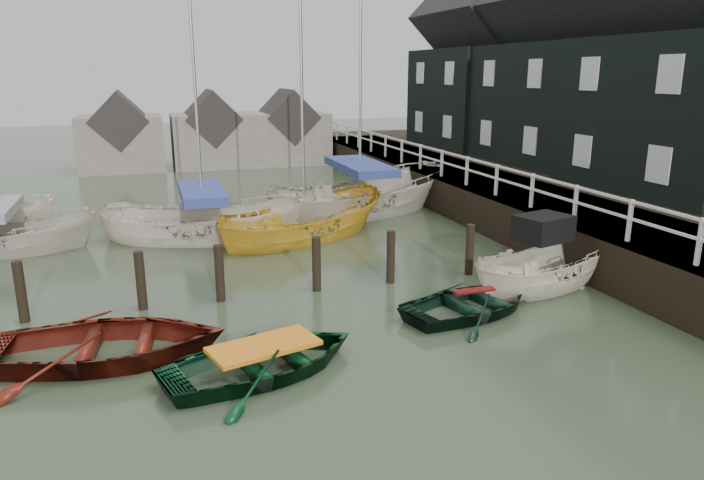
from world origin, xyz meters
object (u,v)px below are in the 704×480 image
object	(u,v)px
rowboat_red	(105,359)
rowboat_green	(265,373)
sailboat_d	(360,212)
sailboat_b	(204,236)
rowboat_dkgreen	(473,312)
sailboat_a	(0,250)
motorboat	(543,284)
sailboat_c	(305,236)

from	to	relation	value
rowboat_red	rowboat_green	world-z (taller)	rowboat_red
rowboat_red	sailboat_d	bearing A→B (deg)	-32.49
rowboat_green	sailboat_b	distance (m)	10.21
rowboat_red	sailboat_d	size ratio (longest dim) A/B	0.39
rowboat_dkgreen	sailboat_d	world-z (taller)	sailboat_d
rowboat_green	sailboat_a	distance (m)	12.21
rowboat_green	motorboat	distance (m)	8.06
rowboat_green	sailboat_c	size ratio (longest dim) A/B	0.35
rowboat_red	motorboat	size ratio (longest dim) A/B	0.93
rowboat_dkgreen	motorboat	size ratio (longest dim) A/B	0.73
sailboat_a	sailboat_b	xyz separation A→B (m)	(6.13, -0.26, -0.00)
rowboat_red	sailboat_d	xyz separation A→B (m)	(8.83, 10.79, 0.06)
motorboat	rowboat_dkgreen	bearing A→B (deg)	95.86
rowboat_red	sailboat_b	size ratio (longest dim) A/B	0.39
sailboat_a	sailboat_d	bearing A→B (deg)	-79.77
sailboat_c	sailboat_d	world-z (taller)	sailboat_d
motorboat	sailboat_d	bearing A→B (deg)	-5.66
motorboat	sailboat_a	xyz separation A→B (m)	(-13.97, 7.98, -0.02)
sailboat_b	sailboat_c	distance (m)	3.34
rowboat_dkgreen	motorboat	distance (m)	2.76
rowboat_red	sailboat_b	bearing A→B (deg)	-10.16
rowboat_dkgreen	sailboat_d	distance (m)	10.83
rowboat_green	rowboat_dkgreen	world-z (taller)	rowboat_green
sailboat_b	sailboat_d	distance (m)	6.52
motorboat	sailboat_b	distance (m)	11.01
sailboat_a	sailboat_d	size ratio (longest dim) A/B	0.91
sailboat_b	rowboat_red	bearing A→B (deg)	179.10
rowboat_red	sailboat_a	xyz separation A→B (m)	(-3.47, 8.97, 0.07)
rowboat_red	sailboat_c	world-z (taller)	sailboat_c
sailboat_c	rowboat_red	bearing A→B (deg)	118.42
motorboat	sailboat_a	size ratio (longest dim) A/B	0.46
sailboat_c	sailboat_d	size ratio (longest dim) A/B	0.94
sailboat_a	sailboat_b	distance (m)	6.13
rowboat_green	sailboat_a	xyz separation A→B (m)	(-6.30, 10.46, 0.07)
rowboat_green	sailboat_d	size ratio (longest dim) A/B	0.32
rowboat_green	sailboat_d	bearing A→B (deg)	-41.75
rowboat_dkgreen	rowboat_red	bearing A→B (deg)	74.88
rowboat_green	motorboat	world-z (taller)	motorboat
motorboat	rowboat_red	bearing A→B (deg)	80.08
sailboat_a	sailboat_c	distance (m)	9.42
sailboat_b	sailboat_c	world-z (taller)	sailboat_b
rowboat_red	rowboat_green	bearing A→B (deg)	-111.01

